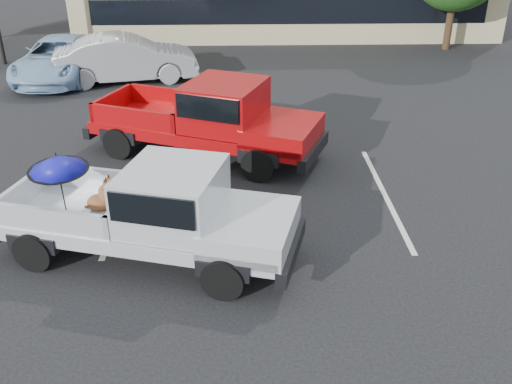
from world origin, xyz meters
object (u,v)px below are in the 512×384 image
silver_pickup (161,209)px  red_pickup (218,117)px  blue_suv (59,59)px  silver_sedan (127,58)px

silver_pickup → red_pickup: 4.82m
blue_suv → silver_pickup: bearing=-64.5°
red_pickup → silver_sedan: 7.92m
red_pickup → silver_sedan: size_ratio=1.27×
red_pickup → blue_suv: size_ratio=1.22×
silver_pickup → blue_suv: 13.33m
red_pickup → silver_sedan: bearing=139.3°
silver_pickup → blue_suv: silver_pickup is taller
blue_suv → silver_sedan: bearing=-7.6°
silver_pickup → blue_suv: size_ratio=1.12×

